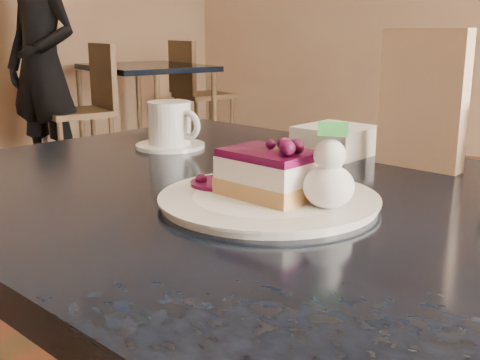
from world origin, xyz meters
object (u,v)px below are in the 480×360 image
Objects in this scene: dessert_plate at (269,200)px; bg_table_far_left at (149,150)px; main_table at (292,251)px; patron at (42,66)px; coffee_set at (171,127)px; cheesecake_slice at (269,174)px.

dessert_plate reaches higher than bg_table_far_left.
main_table is 3.75m from patron.
coffee_set is (-0.40, 0.23, 0.04)m from dessert_plate.
dessert_plate is 0.16× the size of bg_table_far_left.
bg_table_far_left is at bearing 144.53° from cheesecake_slice.
coffee_set is 0.08× the size of bg_table_far_left.
main_table is at bearing -39.58° from patron.
main_table is 0.88× the size of patron.
cheesecake_slice is at bearing -22.96° from bg_table_far_left.
coffee_set is 3.31m from patron.
main_table is 4.26m from bg_table_far_left.
bg_table_far_left is (-3.11, 2.88, -0.81)m from cheesecake_slice.
bg_table_far_left is 1.16× the size of patron.
bg_table_far_left is (-2.72, 2.66, -0.81)m from coffee_set.
dessert_plate is 0.46m from coffee_set.
coffee_set is at bearing 150.26° from dessert_plate.
cheesecake_slice is 0.94× the size of coffee_set.
patron is (-3.23, 1.91, 0.07)m from main_table.
main_table is 0.76× the size of bg_table_far_left.
dessert_plate reaches higher than main_table.
main_table is 0.11m from dessert_plate.
coffee_set is (-0.40, 0.23, -0.00)m from cheesecake_slice.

